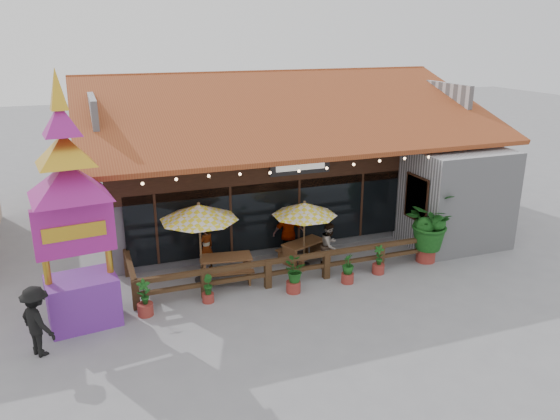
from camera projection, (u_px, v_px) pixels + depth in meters
name	position (u px, v px, depth m)	size (l,w,h in m)	color
ground	(333.00, 270.00, 18.32)	(100.00, 100.00, 0.00)	gray
restaurant_building	(274.00, 163.00, 23.61)	(15.50, 14.73, 6.09)	#AEAEB3
patio_railing	(273.00, 265.00, 17.14)	(10.00, 2.60, 0.92)	#472F19
umbrella_left	(199.00, 212.00, 16.81)	(3.25, 3.25, 2.64)	brown
umbrella_right	(304.00, 209.00, 17.99)	(2.82, 2.82, 2.33)	brown
picnic_table_left	(226.00, 264.00, 17.48)	(1.81, 1.62, 0.78)	brown
picnic_table_right	(304.00, 248.00, 18.84)	(1.87, 1.76, 0.72)	brown
thai_sign_tower	(69.00, 187.00, 13.79)	(3.03, 3.03, 7.32)	#6A2894
tropical_plant	(429.00, 223.00, 18.57)	(2.27, 2.33, 2.44)	maroon
diner_a	(206.00, 248.00, 18.07)	(0.58, 0.38, 1.58)	#371D11
diner_b	(329.00, 245.00, 18.29)	(0.77, 0.60, 1.58)	#371D11
diner_c	(289.00, 234.00, 18.90)	(1.11, 0.46, 1.89)	#371D11
pedestrian	(37.00, 321.00, 13.26)	(1.17, 0.67, 1.82)	black
planter_a	(145.00, 300.00, 15.24)	(0.44, 0.44, 1.09)	maroon
planter_b	(208.00, 290.00, 16.01)	(0.35, 0.35, 0.86)	maroon
planter_c	(293.00, 274.00, 16.55)	(0.85, 0.87, 1.08)	maroon
planter_d	(348.00, 269.00, 17.23)	(0.49, 0.49, 0.97)	maroon
planter_e	(379.00, 262.00, 17.91)	(0.40, 0.42, 0.98)	maroon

